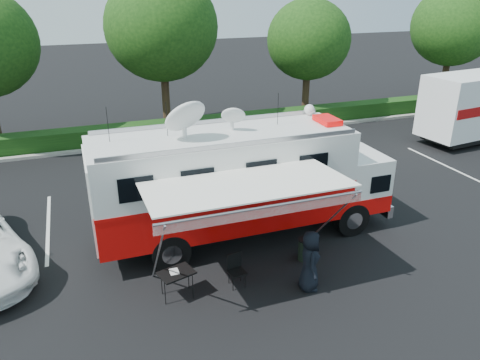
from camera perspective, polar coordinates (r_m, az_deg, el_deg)
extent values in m
plane|color=black|center=(16.50, 0.60, -6.73)|extent=(120.00, 120.00, 0.00)
cube|color=#9E998E|center=(27.27, 0.38, 5.67)|extent=(60.00, 0.35, 0.15)
cube|color=black|center=(27.96, -0.27, 7.02)|extent=(60.00, 1.20, 1.00)
cylinder|color=black|center=(27.51, -9.07, 10.55)|extent=(0.44, 0.44, 4.80)
ellipsoid|color=#14380F|center=(26.99, -9.56, 17.93)|extent=(6.14, 6.14, 5.84)
cylinder|color=black|center=(30.55, 8.04, 11.07)|extent=(0.44, 0.44, 4.00)
ellipsoid|color=#14380F|center=(30.09, 8.36, 16.59)|extent=(5.12, 5.12, 4.86)
cylinder|color=black|center=(36.89, 23.73, 11.75)|extent=(0.44, 0.44, 4.40)
ellipsoid|color=#14380F|center=(36.51, 24.57, 16.73)|extent=(5.63, 5.63, 5.35)
cube|color=silver|center=(18.39, -22.35, -5.29)|extent=(0.12, 5.50, 0.01)
cube|color=silver|center=(18.89, -4.02, -2.72)|extent=(0.12, 5.50, 0.01)
cube|color=silver|center=(21.15, 11.78, -0.27)|extent=(0.12, 5.50, 0.01)
cube|color=silver|center=(24.70, 23.79, 1.62)|extent=(0.12, 5.50, 0.01)
cube|color=black|center=(16.21, 0.61, -4.87)|extent=(9.44, 1.54, 0.33)
cylinder|color=black|center=(16.72, 13.48, -4.64)|extent=(1.21, 0.35, 1.21)
cylinder|color=black|center=(18.56, 9.50, -1.44)|extent=(1.21, 0.35, 1.21)
cylinder|color=black|center=(14.53, -8.41, -8.70)|extent=(1.21, 0.35, 1.21)
cylinder|color=black|center=(16.61, -10.17, -4.54)|extent=(1.21, 0.35, 1.21)
cube|color=silver|center=(18.36, 15.38, -2.07)|extent=(0.22, 2.74, 0.44)
cube|color=silver|center=(17.52, 13.51, 0.62)|extent=(1.54, 2.74, 1.87)
cube|color=red|center=(17.77, 13.32, -1.35)|extent=(1.56, 2.76, 0.60)
cube|color=black|center=(17.79, 15.54, 1.89)|extent=(0.13, 2.44, 0.77)
cube|color=red|center=(15.61, -2.03, -2.65)|extent=(8.34, 2.74, 1.32)
cube|color=red|center=(15.34, -2.06, -0.43)|extent=(8.36, 2.76, 0.11)
cube|color=silver|center=(15.03, -2.11, 2.46)|extent=(8.34, 2.74, 1.54)
cube|color=silver|center=(14.77, -2.15, 5.41)|extent=(8.34, 2.74, 0.09)
cube|color=#CC0505|center=(16.21, 10.60, 7.20)|extent=(0.60, 1.04, 0.18)
sphere|color=silver|center=(17.05, 8.46, 8.50)|extent=(0.37, 0.37, 0.37)
ellipsoid|color=silver|center=(14.09, -6.71, 7.71)|extent=(1.32, 1.32, 0.40)
ellipsoid|color=silver|center=(14.94, -0.83, 7.87)|extent=(0.77, 0.77, 0.22)
cylinder|color=black|center=(14.42, -15.80, 6.44)|extent=(0.02, 0.02, 1.10)
cylinder|color=black|center=(14.63, -8.92, 7.27)|extent=(0.02, 0.02, 1.10)
cylinder|color=black|center=(15.74, 4.64, 8.58)|extent=(0.02, 0.02, 1.10)
cube|color=white|center=(12.50, 0.73, -0.53)|extent=(5.49, 2.63, 0.22)
cube|color=red|center=(11.50, 3.01, -3.86)|extent=(5.49, 0.04, 0.31)
cylinder|color=#B2B2B7|center=(11.42, 3.06, -3.31)|extent=(5.49, 0.07, 0.07)
cylinder|color=#B2B2B7|center=(12.63, -9.97, -8.95)|extent=(0.05, 2.82, 3.17)
cylinder|color=#B2B2B7|center=(14.14, 10.35, -5.28)|extent=(0.05, 2.82, 3.17)
imported|color=black|center=(14.05, 8.28, -12.88)|extent=(0.83, 1.03, 1.84)
cube|color=black|center=(13.26, -7.77, -11.16)|extent=(1.09, 0.90, 0.04)
cylinder|color=black|center=(13.23, -9.13, -13.40)|extent=(0.02, 0.02, 0.78)
cylinder|color=black|center=(13.62, -9.55, -12.23)|extent=(0.02, 0.02, 0.78)
cylinder|color=black|center=(13.35, -5.77, -12.82)|extent=(0.02, 0.02, 0.78)
cylinder|color=black|center=(13.74, -6.30, -11.69)|extent=(0.02, 0.02, 0.78)
cube|color=silver|center=(13.28, -8.04, -10.99)|extent=(0.24, 0.33, 0.01)
cube|color=black|center=(13.74, -0.39, -11.17)|extent=(0.54, 0.54, 0.04)
cube|color=black|center=(13.78, -0.71, -9.78)|extent=(0.46, 0.12, 0.51)
cylinder|color=black|center=(13.67, -0.86, -12.53)|extent=(0.02, 0.02, 0.46)
cylinder|color=black|center=(13.96, -1.37, -11.70)|extent=(0.02, 0.02, 0.46)
cylinder|color=black|center=(13.78, 0.62, -12.22)|extent=(0.02, 0.02, 0.46)
cylinder|color=black|center=(14.06, 0.08, -11.41)|extent=(0.02, 0.02, 0.46)
cylinder|color=black|center=(15.13, 7.95, -8.42)|extent=(0.45, 0.45, 0.69)
cylinder|color=black|center=(14.95, 8.02, -7.21)|extent=(0.49, 0.49, 0.04)
cylinder|color=black|center=(27.84, 25.66, 4.66)|extent=(1.00, 0.30, 1.00)
cylinder|color=black|center=(29.35, 22.70, 6.00)|extent=(1.00, 0.30, 1.00)
cylinder|color=black|center=(30.16, 24.42, 6.15)|extent=(1.00, 0.30, 1.00)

